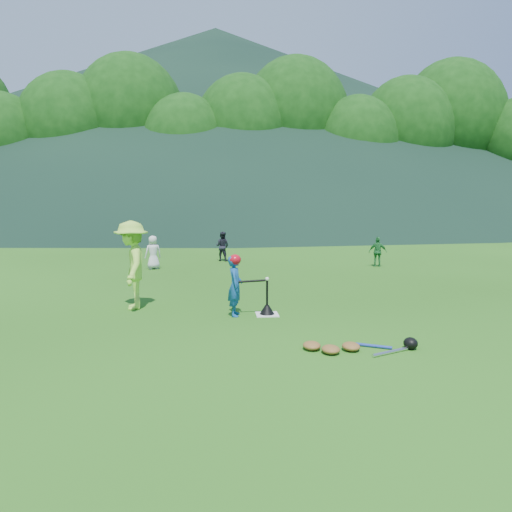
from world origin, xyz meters
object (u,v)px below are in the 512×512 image
Objects in this scene: fielder_a at (153,252)px; fielder_c at (378,252)px; fielder_b at (222,246)px; home_plate at (267,314)px; adult_coach at (132,265)px; batter_child at (235,286)px; batting_tee at (267,309)px; equipment_pile at (351,346)px.

fielder_a reaches higher than fielder_c.
home_plate is at bearing 120.78° from fielder_b.
fielder_c is at bearing -174.71° from fielder_b.
adult_coach is at bearing 56.28° from fielder_c.
batter_child is 8.55m from fielder_b.
home_plate is 7.34m from fielder_a.
adult_coach is (-2.79, 0.83, 0.93)m from home_plate.
fielder_a is (-2.38, 6.68, -0.06)m from batter_child.
batter_child is at bearing 116.48° from fielder_b.
home_plate is 0.12m from batting_tee.
adult_coach is at bearing 139.43° from equipment_pile.
home_plate is 0.41× the size of fielder_a.
batting_tee is at bearing 65.83° from adult_coach.
home_plate is 0.24× the size of adult_coach.
adult_coach reaches higher than fielder_c.
fielder_b is (-0.70, 8.54, 0.53)m from home_plate.
batter_child reaches higher than fielder_b.
batting_tee is at bearing -82.90° from batter_child.
batter_child is 0.65× the size of adult_coach.
fielder_c is at bearing 55.45° from batting_tee.
fielder_c is 0.56× the size of equipment_pile.
home_plate is 0.66× the size of batting_tee.
equipment_pile is (1.05, -2.45, 0.06)m from home_plate.
home_plate is 0.25× the size of equipment_pile.
fielder_c is (7.31, 5.73, -0.43)m from adult_coach.
batting_tee is 2.66m from equipment_pile.
fielder_a is at bearing 114.34° from home_plate.
equipment_pile is (-3.47, -9.01, -0.44)m from fielder_c.
equipment_pile reaches higher than home_plate.
fielder_c is at bearing 55.45° from home_plate.
batting_tee is at bearing 0.00° from home_plate.
fielder_b is at bearing 6.52° from batter_child.
adult_coach is 1.73× the size of fielder_b.
batter_child is 2.33m from adult_coach.
equipment_pile is (4.06, -9.12, -0.49)m from fielder_a.
batter_child is 0.80m from batting_tee.
adult_coach reaches higher than equipment_pile.
home_plate is at bearing 113.10° from equipment_pile.
fielder_b is at bearing -2.59° from fielder_c.
batter_child is at bearing -179.02° from home_plate.
equipment_pile is (3.83, -3.28, -0.87)m from adult_coach.
batting_tee is at bearing 90.30° from fielder_a.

